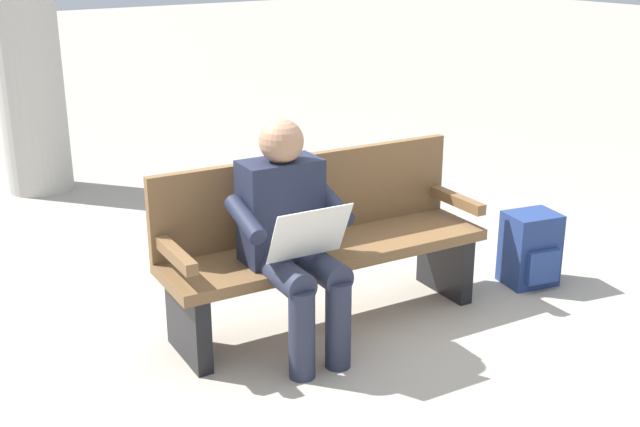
% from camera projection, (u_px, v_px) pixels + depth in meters
% --- Properties ---
extents(ground_plane, '(40.00, 40.00, 0.00)m').
position_uv_depth(ground_plane, '(327.00, 321.00, 4.46)').
color(ground_plane, '#A89E8E').
extents(bench_near, '(1.83, 0.63, 0.90)m').
position_uv_depth(bench_near, '(321.00, 239.00, 4.37)').
color(bench_near, brown).
rests_on(bench_near, ground).
extents(person_seated, '(0.59, 0.60, 1.18)m').
position_uv_depth(person_seated, '(291.00, 233.00, 3.98)').
color(person_seated, '#1E2338').
rests_on(person_seated, ground).
extents(backpack, '(0.35, 0.33, 0.45)m').
position_uv_depth(backpack, '(531.00, 249.00, 4.88)').
color(backpack, navy).
rests_on(backpack, ground).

